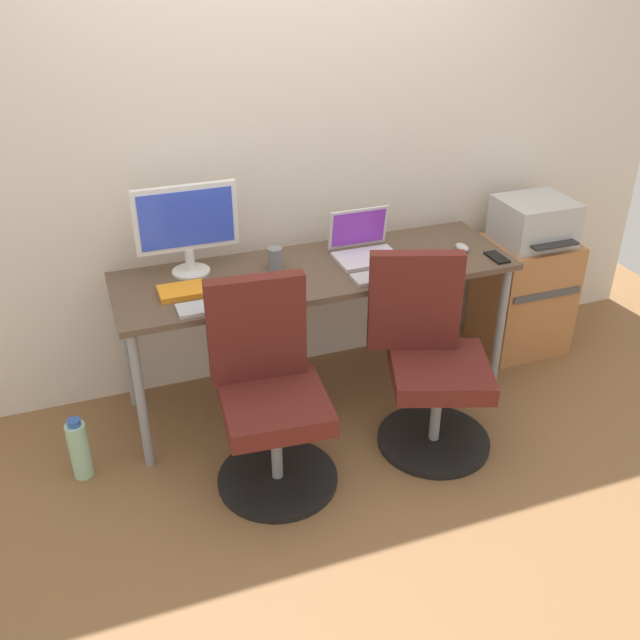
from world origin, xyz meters
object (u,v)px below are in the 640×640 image
(desktop_monitor, at_px, (187,224))
(water_bottle_on_floor, at_px, (79,449))
(office_chair_left, at_px, (269,397))
(open_laptop, at_px, (364,245))
(printer, at_px, (534,221))
(office_chair_right, at_px, (430,364))
(side_cabinet, at_px, (523,295))
(coffee_mug, at_px, (443,261))

(desktop_monitor, bearing_deg, water_bottle_on_floor, -148.45)
(water_bottle_on_floor, bearing_deg, office_chair_left, -19.04)
(desktop_monitor, height_order, open_laptop, desktop_monitor)
(printer, bearing_deg, water_bottle_on_floor, -173.01)
(office_chair_right, xyz_separation_m, side_cabinet, (0.91, 0.59, -0.09))
(desktop_monitor, xyz_separation_m, open_laptop, (0.85, -0.10, -0.19))
(desktop_monitor, relative_size, coffee_mug, 5.22)
(coffee_mug, bearing_deg, office_chair_left, -163.55)
(office_chair_left, xyz_separation_m, printer, (1.68, 0.59, 0.36))
(coffee_mug, bearing_deg, desktop_monitor, 161.28)
(water_bottle_on_floor, height_order, desktop_monitor, desktop_monitor)
(office_chair_right, bearing_deg, water_bottle_on_floor, 169.84)
(desktop_monitor, bearing_deg, side_cabinet, -2.54)
(water_bottle_on_floor, distance_m, coffee_mug, 1.89)
(office_chair_left, bearing_deg, office_chair_right, -0.25)
(side_cabinet, bearing_deg, water_bottle_on_floor, -172.99)
(desktop_monitor, bearing_deg, coffee_mug, -18.72)
(printer, distance_m, water_bottle_on_floor, 2.59)
(office_chair_left, relative_size, office_chair_right, 1.00)
(office_chair_left, distance_m, desktop_monitor, 0.90)
(water_bottle_on_floor, relative_size, open_laptop, 1.00)
(coffee_mug, bearing_deg, open_laptop, 135.66)
(office_chair_right, height_order, coffee_mug, office_chair_right)
(side_cabinet, height_order, coffee_mug, coffee_mug)
(open_laptop, xyz_separation_m, coffee_mug, (0.29, -0.28, -0.01))
(office_chair_right, distance_m, open_laptop, 0.69)
(office_chair_right, distance_m, coffee_mug, 0.50)
(office_chair_right, relative_size, side_cabinet, 1.42)
(printer, height_order, desktop_monitor, desktop_monitor)
(open_laptop, bearing_deg, coffee_mug, -44.34)
(office_chair_right, height_order, desktop_monitor, desktop_monitor)
(office_chair_left, height_order, open_laptop, open_laptop)
(open_laptop, relative_size, coffee_mug, 3.37)
(office_chair_right, relative_size, open_laptop, 3.03)
(office_chair_left, distance_m, coffee_mug, 1.07)
(coffee_mug, bearing_deg, printer, 22.74)
(printer, relative_size, coffee_mug, 4.35)
(side_cabinet, distance_m, water_bottle_on_floor, 2.52)
(desktop_monitor, xyz_separation_m, coffee_mug, (1.14, -0.39, -0.20))
(desktop_monitor, distance_m, open_laptop, 0.88)
(open_laptop, bearing_deg, office_chair_right, -80.03)
(printer, distance_m, coffee_mug, 0.78)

